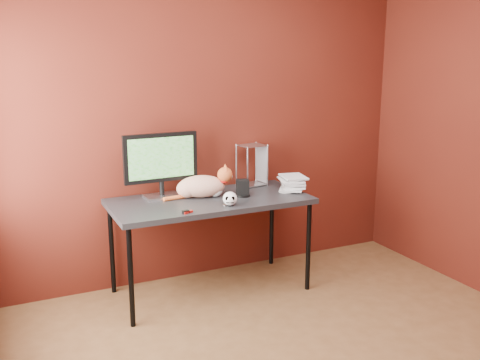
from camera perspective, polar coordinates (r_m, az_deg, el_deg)
name	(u,v)px	position (r m, az deg, el deg)	size (l,w,h in m)	color
room	(335,128)	(2.80, 10.15, 5.51)	(3.52, 3.52, 2.61)	brown
desk	(210,205)	(4.07, -3.21, -2.69)	(1.50, 0.70, 0.75)	black
monitor	(161,162)	(4.06, -8.43, 1.90)	(0.57, 0.19, 0.50)	#AEAFB3
cat	(202,186)	(4.09, -4.08, -0.64)	(0.54, 0.29, 0.25)	#C15429
skull_mug	(230,199)	(3.85, -1.07, -2.00)	(0.10, 0.11, 0.10)	white
speaker	(243,189)	(4.10, 0.28, -0.92)	(0.12, 0.11, 0.13)	black
book_stack	(282,114)	(4.24, 4.49, 7.08)	(0.29, 0.31, 1.23)	beige
wire_rack	(252,165)	(4.43, 1.28, 1.61)	(0.22, 0.19, 0.35)	#AEAFB3
pocket_knife	(188,212)	(3.70, -5.56, -3.42)	(0.08, 0.02, 0.02)	#A1120C
black_gadget	(186,212)	(3.69, -5.82, -3.40)	(0.05, 0.03, 0.02)	black
washer	(225,205)	(3.88, -1.57, -2.65)	(0.04, 0.04, 0.00)	#AEAFB3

